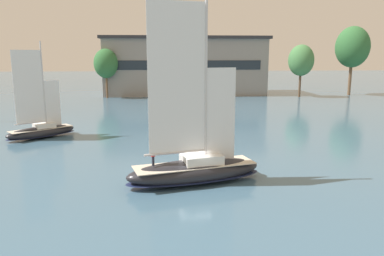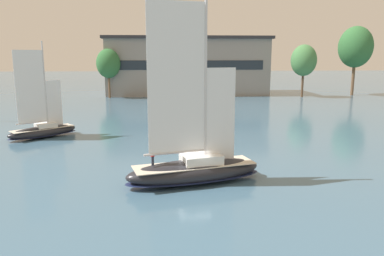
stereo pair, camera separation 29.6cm
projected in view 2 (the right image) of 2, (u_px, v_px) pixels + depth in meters
The scene contains 9 objects.
ground_plane at pixel (195, 182), 29.48m from camera, with size 400.00×400.00×0.00m, color #42667F.
waterfront_building at pixel (187, 65), 94.96m from camera, with size 40.41×16.13×14.22m.
tree_shore_left at pixel (108, 64), 85.38m from camera, with size 5.45×5.45×11.22m.
tree_shore_center at pixel (304, 60), 86.81m from camera, with size 5.92×5.92×12.18m.
tree_shore_right at pixel (356, 47), 90.29m from camera, with size 8.07×8.07×16.62m.
sailboat_main at pixel (195, 168), 29.26m from camera, with size 11.36×5.76×15.03m.
sailboat_moored_near_marina at pixel (180, 111), 61.02m from camera, with size 7.72×7.83×11.81m.
sailboat_moored_mid_channel at pixel (42, 107), 67.96m from camera, with size 4.40×5.53×7.71m.
sailboat_moored_outer_mooring at pixel (43, 130), 45.32m from camera, with size 7.92×7.10×11.46m.
Camera 2 is at (-2.11, -28.01, 9.93)m, focal length 35.00 mm.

